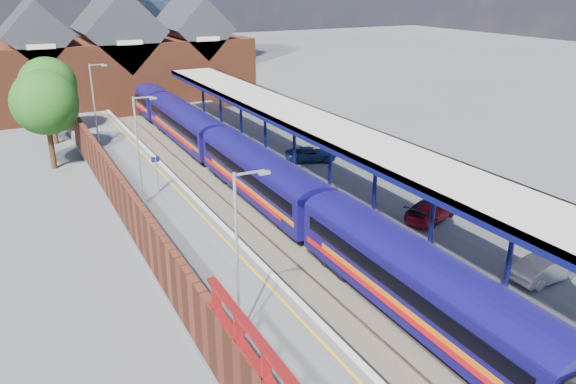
% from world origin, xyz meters
% --- Properties ---
extents(ground, '(240.00, 240.00, 0.00)m').
position_xyz_m(ground, '(0.00, 30.00, 0.00)').
color(ground, '#5B5B5E').
rests_on(ground, ground).
extents(ballast_bed, '(6.00, 76.00, 0.06)m').
position_xyz_m(ballast_bed, '(0.00, 20.00, 0.03)').
color(ballast_bed, '#473D33').
rests_on(ballast_bed, ground).
extents(rails, '(4.51, 76.00, 0.14)m').
position_xyz_m(rails, '(0.00, 20.00, 0.12)').
color(rails, slate).
rests_on(rails, ground).
extents(left_platform, '(5.00, 76.00, 1.00)m').
position_xyz_m(left_platform, '(-5.50, 20.00, 0.50)').
color(left_platform, '#565659').
rests_on(left_platform, ground).
extents(right_platform, '(6.00, 76.00, 1.00)m').
position_xyz_m(right_platform, '(6.00, 20.00, 0.50)').
color(right_platform, '#565659').
rests_on(right_platform, ground).
extents(coping_left, '(0.30, 76.00, 0.05)m').
position_xyz_m(coping_left, '(-3.15, 20.00, 1.02)').
color(coping_left, silver).
rests_on(coping_left, left_platform).
extents(coping_right, '(0.30, 76.00, 0.05)m').
position_xyz_m(coping_right, '(3.15, 20.00, 1.02)').
color(coping_right, silver).
rests_on(coping_right, right_platform).
extents(yellow_line, '(0.14, 76.00, 0.01)m').
position_xyz_m(yellow_line, '(-3.75, 20.00, 1.01)').
color(yellow_line, yellow).
rests_on(yellow_line, left_platform).
extents(train, '(2.92, 65.92, 3.45)m').
position_xyz_m(train, '(1.49, 29.45, 2.12)').
color(train, '#110C57').
rests_on(train, ground).
extents(canopy, '(4.50, 52.00, 4.48)m').
position_xyz_m(canopy, '(5.48, 21.95, 5.25)').
color(canopy, '#0E1154').
rests_on(canopy, right_platform).
extents(lamp_post_b, '(1.48, 0.18, 7.00)m').
position_xyz_m(lamp_post_b, '(-6.36, 6.00, 4.99)').
color(lamp_post_b, '#A5A8AA').
rests_on(lamp_post_b, left_platform).
extents(lamp_post_c, '(1.48, 0.18, 7.00)m').
position_xyz_m(lamp_post_c, '(-6.36, 22.00, 4.99)').
color(lamp_post_c, '#A5A8AA').
rests_on(lamp_post_c, left_platform).
extents(lamp_post_d, '(1.48, 0.18, 7.00)m').
position_xyz_m(lamp_post_d, '(-6.36, 38.00, 4.99)').
color(lamp_post_d, '#A5A8AA').
rests_on(lamp_post_d, left_platform).
extents(platform_sign, '(0.55, 0.08, 2.50)m').
position_xyz_m(platform_sign, '(-5.00, 24.00, 2.69)').
color(platform_sign, '#A5A8AA').
rests_on(platform_sign, left_platform).
extents(brick_wall, '(0.35, 50.00, 3.86)m').
position_xyz_m(brick_wall, '(-8.10, 13.54, 2.45)').
color(brick_wall, brown).
rests_on(brick_wall, left_platform).
extents(station_building, '(30.00, 12.12, 13.78)m').
position_xyz_m(station_building, '(0.00, 58.00, 5.45)').
color(station_building, brown).
rests_on(station_building, ground).
extents(tree_near, '(5.20, 5.20, 8.10)m').
position_xyz_m(tree_near, '(-10.35, 35.91, 5.35)').
color(tree_near, '#382314').
rests_on(tree_near, ground).
extents(tree_far, '(5.20, 5.20, 8.10)m').
position_xyz_m(tree_far, '(-9.35, 43.91, 5.35)').
color(tree_far, '#382314').
rests_on(tree_far, ground).
extents(parked_car_red, '(4.14, 2.78, 1.31)m').
position_xyz_m(parked_car_red, '(8.24, 11.57, 1.65)').
color(parked_car_red, maroon).
rests_on(parked_car_red, right_platform).
extents(parked_car_silver, '(3.76, 1.33, 1.24)m').
position_xyz_m(parked_car_silver, '(8.35, 3.51, 1.62)').
color(parked_car_silver, '#B6B5BB').
rests_on(parked_car_silver, right_platform).
extents(parked_car_dark, '(4.52, 2.93, 1.22)m').
position_xyz_m(parked_car_dark, '(8.50, 11.86, 1.61)').
color(parked_car_dark, black).
rests_on(parked_car_dark, right_platform).
extents(parked_car_blue, '(4.46, 3.19, 1.13)m').
position_xyz_m(parked_car_blue, '(7.69, 25.26, 1.56)').
color(parked_car_blue, navy).
rests_on(parked_car_blue, right_platform).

